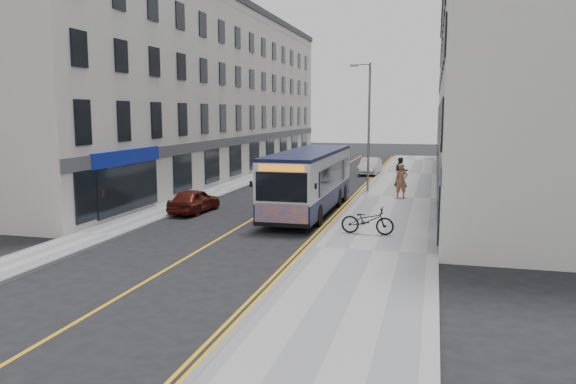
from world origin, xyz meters
The scene contains 17 objects.
ground centered at (0.00, 0.00, 0.00)m, with size 140.00×140.00×0.00m, color black.
pavement_east centered at (6.25, 12.00, 0.06)m, with size 4.50×64.00×0.12m, color #949497.
pavement_west centered at (-5.00, 12.00, 0.06)m, with size 2.00×64.00×0.12m, color #949497.
kerb_east centered at (4.00, 12.00, 0.07)m, with size 0.18×64.00×0.13m, color slate.
kerb_west centered at (-4.00, 12.00, 0.07)m, with size 0.18×64.00×0.13m, color slate.
road_centre_line centered at (0.00, 12.00, 0.00)m, with size 0.12×64.00×0.01m, color gold.
road_dbl_yellow_inner centered at (3.55, 12.00, 0.00)m, with size 0.10×64.00×0.01m, color gold.
road_dbl_yellow_outer centered at (3.75, 12.00, 0.00)m, with size 0.10×64.00×0.01m, color gold.
terrace_east centered at (11.50, 21.00, 6.50)m, with size 6.00×46.00×13.00m, color silver.
terrace_west centered at (-9.00, 21.00, 6.50)m, with size 6.00×46.00×13.00m, color beige.
streetlamp centered at (4.17, 14.00, 4.38)m, with size 1.32×0.18×8.00m.
city_bus centered at (2.21, 6.32, 1.70)m, with size 2.51×10.72×3.11m.
bicycle centered at (5.71, 1.43, 0.68)m, with size 0.75×2.14×1.12m, color black.
pedestrian_near centered at (6.45, 11.64, 1.11)m, with size 0.72×0.47×1.98m, color #986045.
pedestrian_far centered at (6.09, 17.24, 1.07)m, with size 0.92×0.72×1.90m, color black.
car_white centered at (3.20, 24.58, 0.67)m, with size 1.41×4.04×1.33m, color silver.
car_maroon centered at (-3.40, 4.83, 0.61)m, with size 1.45×3.59×1.22m, color #4E140D.
Camera 1 is at (8.25, -20.96, 5.04)m, focal length 35.00 mm.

